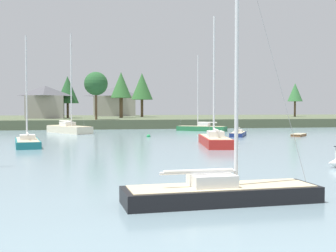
{
  "coord_description": "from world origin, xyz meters",
  "views": [
    {
      "loc": [
        -6.0,
        -7.07,
        3.79
      ],
      "look_at": [
        3.77,
        40.57,
        1.85
      ],
      "focal_mm": 47.58,
      "sensor_mm": 36.0,
      "label": 1
    }
  ],
  "objects": [
    {
      "name": "sailboat_teal",
      "position": [
        -10.86,
        38.96,
        0.24
      ],
      "size": [
        3.33,
        8.29,
        11.52
      ],
      "color": "#196B70",
      "rests_on": "ground"
    },
    {
      "name": "shore_tree_inland_b",
      "position": [
        -7.93,
        91.39,
        7.76
      ],
      "size": [
        4.77,
        4.77,
        9.02
      ],
      "color": "brown",
      "rests_on": "far_shore_bank"
    },
    {
      "name": "sailboat_red",
      "position": [
        7.68,
        36.01,
        0.29
      ],
      "size": [
        4.02,
        10.0,
        13.79
      ],
      "color": "#B2231E",
      "rests_on": "ground"
    },
    {
      "name": "cottage_eastern",
      "position": [
        -12.49,
        89.72,
        5.22
      ],
      "size": [
        8.17,
        8.55,
        6.82
      ],
      "color": "#9E998E",
      "rests_on": "far_shore_bank"
    },
    {
      "name": "sailboat_cream",
      "position": [
        -7.21,
        62.64,
        0.31
      ],
      "size": [
        7.12,
        9.86,
        15.8
      ],
      "color": "beige",
      "rests_on": "ground"
    },
    {
      "name": "sailboat_black",
      "position": [
        -0.35,
        9.91,
        0.23
      ],
      "size": [
        8.02,
        2.58,
        11.47
      ],
      "color": "black",
      "rests_on": "ground"
    },
    {
      "name": "sailboat_navy",
      "position": [
        15.53,
        50.26,
        0.19
      ],
      "size": [
        4.21,
        6.15,
        9.56
      ],
      "color": "navy",
      "rests_on": "ground"
    },
    {
      "name": "shore_tree_far_left",
      "position": [
        46.87,
        94.4,
        7.67
      ],
      "size": [
        3.67,
        3.67,
        8.29
      ],
      "color": "brown",
      "rests_on": "far_shore_bank"
    },
    {
      "name": "far_shore_bank",
      "position": [
        0.0,
        100.5,
        0.85
      ],
      "size": [
        166.15,
        55.72,
        1.7
      ],
      "primitive_type": "cube",
      "color": "#4C563D",
      "rests_on": "ground"
    },
    {
      "name": "dinghy_wood",
      "position": [
        23.46,
        48.3,
        0.12
      ],
      "size": [
        3.28,
        3.37,
        0.48
      ],
      "color": "brown",
      "rests_on": "ground"
    },
    {
      "name": "shore_tree_right_mid",
      "position": [
        9.27,
        98.4,
        8.97
      ],
      "size": [
        5.17,
        5.17,
        10.5
      ],
      "color": "brown",
      "rests_on": "far_shore_bank"
    },
    {
      "name": "sailboat_green",
      "position": [
        14.37,
        64.33,
        0.27
      ],
      "size": [
        7.92,
        6.56,
        13.19
      ],
      "color": "#236B3D",
      "rests_on": "ground"
    },
    {
      "name": "shore_tree_left",
      "position": [
        -2.54,
        75.38,
        8.25
      ],
      "size": [
        4.3,
        4.3,
        8.75
      ],
      "color": "brown",
      "rests_on": "far_shore_bank"
    },
    {
      "name": "mooring_buoy_green",
      "position": [
        3.25,
        50.85,
        0.09
      ],
      "size": [
        0.52,
        0.52,
        0.57
      ],
      "color": "#1E8C47",
      "rests_on": "ground"
    },
    {
      "name": "cottage_hillside",
      "position": [
        3.78,
        113.22,
        5.65
      ],
      "size": [
        11.66,
        7.59,
        7.66
      ],
      "color": "#9E998E",
      "rests_on": "far_shore_bank"
    },
    {
      "name": "shore_tree_center_right",
      "position": [
        3.46,
        89.95,
        8.73
      ],
      "size": [
        4.57,
        4.57,
        9.95
      ],
      "color": "brown",
      "rests_on": "far_shore_bank"
    }
  ]
}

